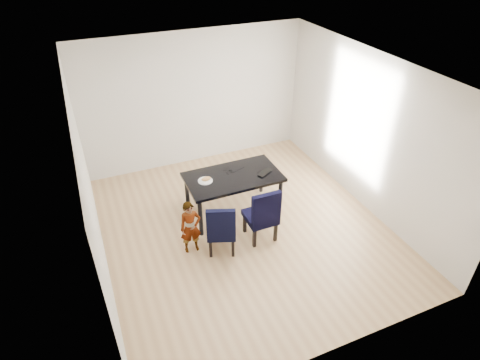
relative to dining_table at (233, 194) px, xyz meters
name	(u,v)px	position (x,y,z in m)	size (l,w,h in m)	color
floor	(245,228)	(0.00, -0.50, -0.38)	(4.50, 5.00, 0.01)	tan
ceiling	(246,70)	(0.00, -0.50, 2.33)	(4.50, 5.00, 0.01)	white
wall_back	(195,100)	(0.00, 2.00, 0.98)	(4.50, 0.01, 2.70)	silver
wall_front	(343,274)	(0.00, -3.00, 0.98)	(4.50, 0.01, 2.70)	silver
wall_left	(89,193)	(-2.25, -0.50, 0.98)	(0.01, 5.00, 2.70)	white
wall_right	(368,132)	(2.25, -0.50, 0.98)	(0.01, 5.00, 2.70)	silver
dining_table	(233,194)	(0.00, 0.00, 0.00)	(1.60, 0.90, 0.75)	black
chair_left	(221,226)	(-0.53, -0.81, 0.07)	(0.43, 0.45, 0.90)	black
chair_right	(260,213)	(0.15, -0.78, 0.11)	(0.47, 0.49, 0.97)	black
child	(191,227)	(-0.97, -0.65, 0.08)	(0.33, 0.22, 0.90)	red
plate	(205,181)	(-0.48, 0.03, 0.38)	(0.24, 0.24, 0.01)	white
sandwich	(206,179)	(-0.47, 0.03, 0.42)	(0.17, 0.08, 0.07)	#B77F41
laptop	(263,172)	(0.51, -0.10, 0.39)	(0.30, 0.19, 0.02)	black
cable_tangle	(230,172)	(0.00, 0.12, 0.38)	(0.14, 0.14, 0.01)	black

